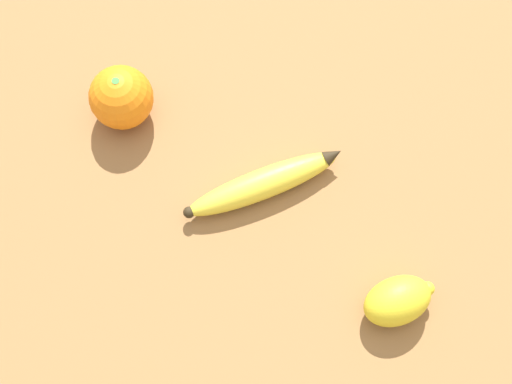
{
  "coord_description": "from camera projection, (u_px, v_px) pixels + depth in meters",
  "views": [
    {
      "loc": [
        -0.4,
        -0.14,
        0.84
      ],
      "look_at": [
        -0.12,
        0.03,
        0.03
      ],
      "focal_mm": 50.0,
      "sensor_mm": 36.0,
      "label": 1
    }
  ],
  "objects": [
    {
      "name": "ground_plane",
      "position": [
        324.0,
        138.0,
        0.93
      ],
      "size": [
        3.0,
        3.0,
        0.0
      ],
      "primitive_type": "plane",
      "color": "olive"
    },
    {
      "name": "orange",
      "position": [
        121.0,
        97.0,
        0.91
      ],
      "size": [
        0.08,
        0.08,
        0.08
      ],
      "color": "orange",
      "rests_on": "ground_plane"
    },
    {
      "name": "banana",
      "position": [
        264.0,
        183.0,
        0.89
      ],
      "size": [
        0.19,
        0.15,
        0.04
      ],
      "rotation": [
        0.0,
        0.0,
        5.65
      ],
      "color": "yellow",
      "rests_on": "ground_plane"
    },
    {
      "name": "lemon",
      "position": [
        398.0,
        301.0,
        0.82
      ],
      "size": [
        0.1,
        0.09,
        0.06
      ],
      "rotation": [
        0.0,
        0.0,
        5.64
      ],
      "color": "yellow",
      "rests_on": "ground_plane"
    }
  ]
}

